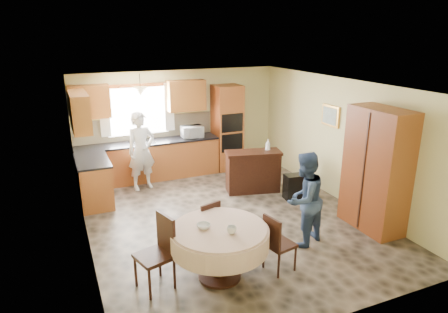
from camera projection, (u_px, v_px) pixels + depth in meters
name	position (u px, v px, depth m)	size (l,w,h in m)	color
floor	(229.00, 219.00, 7.51)	(5.00, 6.00, 0.01)	#6F5D4D
ceiling	(229.00, 85.00, 6.75)	(5.00, 6.00, 0.01)	white
wall_back	(179.00, 122.00, 9.75)	(5.00, 0.02, 2.50)	beige
wall_front	(337.00, 229.00, 4.50)	(5.00, 0.02, 2.50)	beige
wall_left	(82.00, 175.00, 6.18)	(0.02, 6.00, 2.50)	beige
wall_right	(342.00, 141.00, 8.07)	(0.02, 6.00, 2.50)	beige
window	(137.00, 111.00, 9.25)	(1.40, 0.03, 1.10)	white
curtain_left	(104.00, 112.00, 8.91)	(0.22, 0.02, 1.15)	white
curtain_right	(169.00, 107.00, 9.48)	(0.22, 0.02, 1.15)	white
base_cab_back	(149.00, 161.00, 9.41)	(3.30, 0.60, 0.88)	#B96A31
counter_back	(148.00, 142.00, 9.27)	(3.30, 0.64, 0.04)	black
base_cab_left	(94.00, 182.00, 8.11)	(0.60, 1.20, 0.88)	#B96A31
counter_left	(92.00, 161.00, 7.98)	(0.64, 1.20, 0.04)	black
backsplash	(145.00, 128.00, 9.44)	(3.30, 0.02, 0.55)	#CBB98F
wall_cab_left	(89.00, 102.00, 8.63)	(0.85, 0.33, 0.72)	#B8742E
wall_cab_right	(186.00, 95.00, 9.47)	(0.90, 0.33, 0.72)	#B8742E
wall_cab_side	(79.00, 111.00, 7.62)	(0.33, 1.20, 0.72)	#B8742E
oven_tower	(227.00, 128.00, 9.97)	(0.66, 0.62, 2.12)	#B96A31
oven_upper	(232.00, 123.00, 9.64)	(0.56, 0.01, 0.45)	black
oven_lower	(232.00, 143.00, 9.79)	(0.56, 0.01, 0.45)	black
pendant	(140.00, 91.00, 8.67)	(0.36, 0.36, 0.18)	beige
sideboard	(253.00, 173.00, 8.70)	(1.19, 0.49, 0.85)	#35190E
space_heater	(294.00, 187.00, 8.34)	(0.39, 0.27, 0.53)	black
cupboard	(376.00, 170.00, 6.89)	(0.57, 1.13, 2.16)	#B96A31
dining_table	(219.00, 239.00, 5.55)	(1.38, 1.38, 0.79)	#35190E
chair_left	(159.00, 248.00, 5.39)	(0.56, 0.56, 1.03)	#35190E
chair_back	(207.00, 224.00, 6.27)	(0.46, 0.46, 0.87)	#35190E
chair_right	(276.00, 241.00, 5.75)	(0.45, 0.45, 0.88)	#35190E
framed_picture	(331.00, 116.00, 8.25)	(0.06, 0.52, 0.43)	gold
microwave	(192.00, 132.00, 9.58)	(0.50, 0.34, 0.28)	silver
person_sink	(141.00, 151.00, 8.72)	(0.63, 0.42, 1.73)	silver
person_dining	(304.00, 199.00, 6.42)	(0.77, 0.60, 1.58)	navy
bowl_sideboard	(237.00, 155.00, 8.41)	(0.22, 0.22, 0.05)	#B2B2B2
bottle_sideboard	(268.00, 146.00, 8.66)	(0.11, 0.11, 0.29)	silver
cup_table	(232.00, 230.00, 5.33)	(0.13, 0.13, 0.10)	#B2B2B2
bowl_table	(204.00, 226.00, 5.47)	(0.19, 0.19, 0.06)	#B2B2B2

